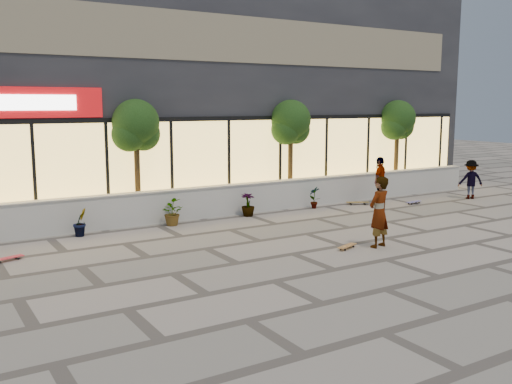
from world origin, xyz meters
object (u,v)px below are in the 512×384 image
skater_right_near (380,181)px  skateboard_center (347,246)px  skateboard_right_near (358,202)px  skater_center (379,212)px  skater_right_far (471,179)px  tree_mideast (291,125)px  tree_east (398,122)px  skateboard_left (8,258)px  tree_midwest (136,128)px  skateboard_right_far (414,202)px

skater_right_near → skateboard_center: (-5.34, -4.42, -0.84)m
skateboard_right_near → skater_center: bearing=-97.2°
skateboard_center → skater_right_far: bearing=0.7°
tree_mideast → tree_east: 5.50m
skater_right_near → tree_mideast: bearing=-66.4°
skater_right_near → skater_right_far: 4.20m
skater_center → skateboard_left: skater_center is taller
skater_right_near → skateboard_center: size_ratio=2.45×
skater_right_near → skateboard_center: bearing=9.0°
tree_midwest → skateboard_center: tree_midwest is taller
skateboard_left → skater_right_near: bearing=-11.5°
tree_east → skateboard_left: bearing=-169.3°
skater_right_far → skateboard_center: skater_right_far is taller
tree_midwest → skater_center: 8.14m
tree_midwest → skater_right_near: (8.72, -1.96, -2.08)m
skater_right_far → skateboard_left: size_ratio=2.01×
skater_right_far → skater_center: bearing=51.6°
tree_midwest → skater_center: size_ratio=2.07×
skateboard_center → skateboard_right_near: 6.77m
tree_east → skater_center: size_ratio=2.07×
skateboard_center → skateboard_left: (-7.78, 3.38, 0.00)m
skateboard_right_near → skateboard_left: bearing=-143.5°
tree_midwest → skater_center: (4.20, -6.66, -2.04)m
skater_right_near → skateboard_right_far: size_ratio=2.27×
tree_mideast → skater_right_near: (2.72, -1.96, -2.08)m
skateboard_right_near → tree_midwest: bearing=-160.9°
skater_right_far → tree_midwest: bearing=15.1°
tree_midwest → skater_right_near: tree_midwest is taller
skateboard_center → skateboard_right_far: (6.62, 3.90, 0.01)m
skater_center → tree_east: bearing=-150.3°
skateboard_right_far → tree_midwest: bearing=157.8°
skater_right_far → skateboard_right_near: skater_right_far is taller
skater_center → skateboard_center: size_ratio=2.56×
tree_east → skater_right_far: size_ratio=2.53×
tree_east → skateboard_center: bearing=-141.8°
tree_mideast → skateboard_right_near: (2.06, -1.50, -2.90)m
skater_center → skateboard_left: 9.38m
skater_center → skater_right_near: size_ratio=1.04×
tree_east → skateboard_right_near: (-3.44, -1.50, -2.90)m
skater_center → tree_midwest: bearing=-70.5°
skateboard_center → skateboard_left: bearing=136.5°
tree_midwest → skateboard_right_far: size_ratio=4.89×
skateboard_left → skater_right_far: bearing=-15.4°
skater_right_near → skateboard_right_far: (1.28, -0.53, -0.83)m
skateboard_left → skateboard_right_near: 12.55m
skateboard_center → skater_right_near: bearing=19.6°
tree_midwest → skater_right_near: 9.17m
skater_right_near → tree_midwest: bearing=-43.3°
tree_midwest → skateboard_right_far: tree_midwest is taller
skater_right_far → skateboard_left: bearing=28.1°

